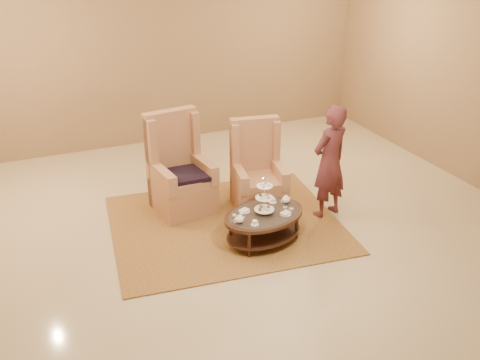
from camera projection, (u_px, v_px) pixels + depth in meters
name	position (u px, v px, depth m)	size (l,w,h in m)	color
ground	(245.00, 241.00, 7.03)	(8.00, 8.00, 0.00)	beige
ceiling	(245.00, 241.00, 7.03)	(8.00, 8.00, 0.02)	silver
wall_back	(157.00, 49.00, 9.60)	(8.00, 0.04, 3.50)	#9A7A54
rug	(225.00, 224.00, 7.41)	(3.32, 2.86, 0.02)	#A77E3B
tea_table	(264.00, 218.00, 6.88)	(1.26, 1.00, 0.94)	black
armchair_left	(180.00, 178.00, 7.66)	(0.87, 0.90, 1.43)	tan
armchair_right	(257.00, 179.00, 7.72)	(0.82, 0.84, 1.30)	tan
person	(330.00, 162.00, 7.33)	(0.68, 0.54, 1.63)	#5A262C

